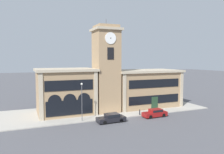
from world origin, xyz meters
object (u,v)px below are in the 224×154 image
(bollard, at_px, (140,112))
(street_lamp, at_px, (82,96))
(parked_car_mid, at_px, (155,113))
(parked_car_near, at_px, (111,118))

(bollard, bearing_deg, street_lamp, 178.45)
(street_lamp, relative_size, bollard, 5.98)
(parked_car_mid, bearing_deg, street_lamp, -11.13)
(parked_car_near, distance_m, parked_car_mid, 8.50)
(parked_car_near, xyz_separation_m, bollard, (6.39, 1.84, -0.08))
(street_lamp, bearing_deg, parked_car_mid, -9.36)
(parked_car_mid, distance_m, bollard, 2.80)
(parked_car_mid, xyz_separation_m, street_lamp, (-12.91, 2.13, 3.50))
(parked_car_near, height_order, bollard, parked_car_near)
(parked_car_near, relative_size, street_lamp, 0.76)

